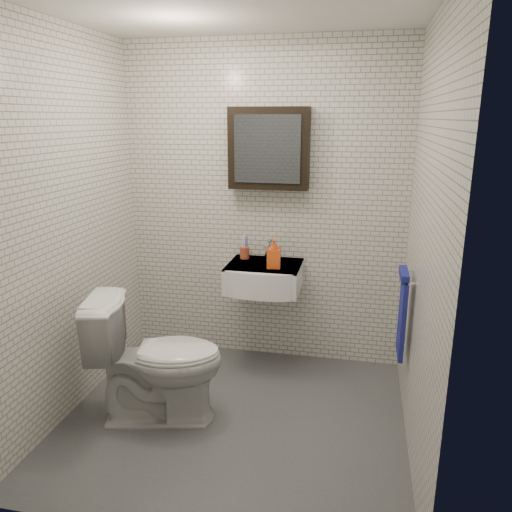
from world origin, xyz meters
name	(u,v)px	position (x,y,z in m)	size (l,w,h in m)	color
ground	(234,419)	(0.00, 0.00, 0.01)	(2.20, 2.00, 0.01)	#4A4D51
room_shell	(231,199)	(0.00, 0.00, 1.47)	(2.22, 2.02, 2.51)	silver
washbasin	(263,277)	(0.05, 0.73, 0.76)	(0.55, 0.50, 0.20)	white
faucet	(268,250)	(0.05, 0.93, 0.92)	(0.06, 0.20, 0.15)	silver
mirror_cabinet	(269,149)	(0.05, 0.93, 1.70)	(0.60, 0.15, 0.60)	black
towel_rail	(403,310)	(1.04, 0.35, 0.72)	(0.09, 0.30, 0.58)	silver
toothbrush_cup	(245,252)	(-0.13, 0.90, 0.90)	(0.09, 0.09, 0.20)	#9E4127
soap_bottle	(274,253)	(0.14, 0.70, 0.96)	(0.10, 0.10, 0.22)	orange
toilet	(157,358)	(-0.49, -0.07, 0.42)	(0.47, 0.83, 0.85)	white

